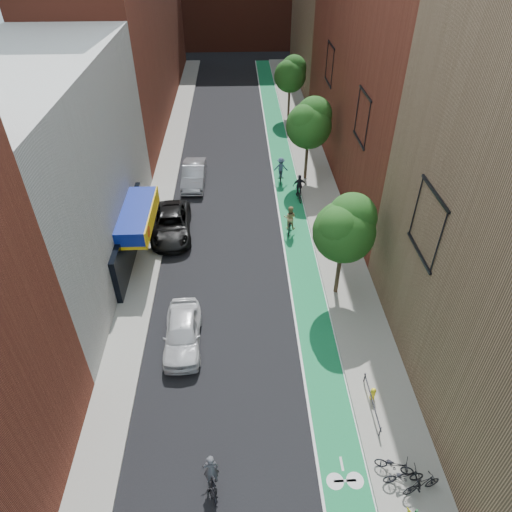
{
  "coord_description": "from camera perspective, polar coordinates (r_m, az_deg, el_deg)",
  "views": [
    {
      "loc": [
        0.07,
        -9.65,
        18.21
      ],
      "look_at": [
        1.0,
        11.82,
        1.5
      ],
      "focal_mm": 32.0,
      "sensor_mm": 36.0,
      "label": 1
    }
  ],
  "objects": [
    {
      "name": "fire_hydrant",
      "position": [
        22.34,
        14.41,
        -16.28
      ],
      "size": [
        0.24,
        0.24,
        0.69
      ],
      "color": "yellow",
      "rests_on": "sidewalk_right"
    },
    {
      "name": "parked_car_black",
      "position": [
        31.78,
        -10.54,
        3.91
      ],
      "size": [
        3.03,
        5.86,
        1.58
      ],
      "primitive_type": "imported",
      "rotation": [
        0.0,
        0.0,
        0.07
      ],
      "color": "black",
      "rests_on": "ground"
    },
    {
      "name": "cyclist_lane_far",
      "position": [
        37.77,
        3.12,
        10.54
      ],
      "size": [
        1.17,
        1.86,
        2.06
      ],
      "rotation": [
        0.0,
        0.0,
        3.04
      ],
      "color": "black",
      "rests_on": "ground"
    },
    {
      "name": "building_right_far_tan",
      "position": [
        61.53,
        9.97,
        28.78
      ],
      "size": [
        8.0,
        20.0,
        18.0
      ],
      "primitive_type": "cube",
      "color": "#8C6B4C",
      "rests_on": "ground"
    },
    {
      "name": "sidewalk_right",
      "position": [
        40.51,
        7.04,
        10.98
      ],
      "size": [
        3.0,
        68.0,
        0.15
      ],
      "primitive_type": "cube",
      "color": "gray",
      "rests_on": "ground"
    },
    {
      "name": "building_left_white",
      "position": [
        28.83,
        -25.13,
        9.12
      ],
      "size": [
        8.0,
        20.0,
        12.0
      ],
      "primitive_type": "cube",
      "color": "silver",
      "rests_on": "ground"
    },
    {
      "name": "parked_bike_near",
      "position": [
        20.51,
        17.97,
        -24.67
      ],
      "size": [
        1.64,
        0.64,
        0.85
      ],
      "primitive_type": "imported",
      "rotation": [
        0.0,
        0.0,
        1.62
      ],
      "color": "black",
      "rests_on": "sidewalk_right"
    },
    {
      "name": "building_right_mid_red",
      "position": [
        38.28,
        17.47,
        25.51
      ],
      "size": [
        8.0,
        28.0,
        22.0
      ],
      "primitive_type": "cube",
      "color": "maroon",
      "rests_on": "ground"
    },
    {
      "name": "sidewalk_left",
      "position": [
        40.46,
        -11.03,
        10.51
      ],
      "size": [
        2.0,
        68.0,
        0.15
      ],
      "primitive_type": "cube",
      "color": "gray",
      "rests_on": "ground"
    },
    {
      "name": "tree_mid",
      "position": [
        36.64,
        6.71,
        16.29
      ],
      "size": [
        3.55,
        3.53,
        6.74
      ],
      "color": "#332619",
      "rests_on": "ground"
    },
    {
      "name": "ground",
      "position": [
        20.61,
        -1.5,
        -24.24
      ],
      "size": [
        160.0,
        160.0,
        0.0
      ],
      "primitive_type": "plane",
      "color": "black",
      "rests_on": "ground"
    },
    {
      "name": "parked_bike_mid",
      "position": [
        20.48,
        20.02,
        -25.25
      ],
      "size": [
        1.66,
        0.85,
        0.96
      ],
      "primitive_type": "imported",
      "rotation": [
        0.0,
        0.0,
        1.83
      ],
      "color": "black",
      "rests_on": "sidewalk_right"
    },
    {
      "name": "parked_car_white",
      "position": [
        23.97,
        -9.17,
        -9.42
      ],
      "size": [
        2.0,
        4.66,
        1.57
      ],
      "primitive_type": "imported",
      "rotation": [
        0.0,
        0.0,
        0.03
      ],
      "color": "silver",
      "rests_on": "ground"
    },
    {
      "name": "tree_far",
      "position": [
        49.92,
        4.34,
        21.82
      ],
      "size": [
        3.3,
        3.25,
        6.21
      ],
      "color": "#332619",
      "rests_on": "ground"
    },
    {
      "name": "cyclist_lead",
      "position": [
        19.61,
        -5.57,
        -25.83
      ],
      "size": [
        0.9,
        1.78,
        2.04
      ],
      "rotation": [
        0.0,
        0.0,
        3.33
      ],
      "color": "black",
      "rests_on": "ground"
    },
    {
      "name": "tree_near",
      "position": [
        24.53,
        11.1,
        3.52
      ],
      "size": [
        3.4,
        3.36,
        6.42
      ],
      "color": "#332619",
      "rests_on": "ground"
    },
    {
      "name": "cyclist_lane_near",
      "position": [
        31.41,
        4.23,
        4.32
      ],
      "size": [
        0.96,
        1.58,
        2.06
      ],
      "rotation": [
        0.0,
        0.0,
        2.91
      ],
      "color": "black",
      "rests_on": "ground"
    },
    {
      "name": "cyclist_lane_mid",
      "position": [
        35.34,
        5.42,
        8.22
      ],
      "size": [
        1.05,
        1.57,
        2.07
      ],
      "rotation": [
        0.0,
        0.0,
        3.24
      ],
      "color": "black",
      "rests_on": "ground"
    },
    {
      "name": "parked_car_silver",
      "position": [
        37.71,
        -7.77,
        10.04
      ],
      "size": [
        1.84,
        5.03,
        1.64
      ],
      "primitive_type": "imported",
      "rotation": [
        0.0,
        0.0,
        -0.02
      ],
      "color": "#9899A0",
      "rests_on": "ground"
    },
    {
      "name": "bike_lane",
      "position": [
        40.22,
        3.45,
        10.88
      ],
      "size": [
        2.0,
        68.0,
        0.01
      ],
      "primitive_type": "cube",
      "color": "#157B39",
      "rests_on": "ground"
    },
    {
      "name": "parked_bike_far",
      "position": [
        20.66,
        16.92,
        -23.68
      ],
      "size": [
        1.63,
        1.04,
        0.81
      ],
      "primitive_type": "imported",
      "rotation": [
        0.0,
        0.0,
        1.21
      ],
      "color": "black",
      "rests_on": "sidewalk_right"
    }
  ]
}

